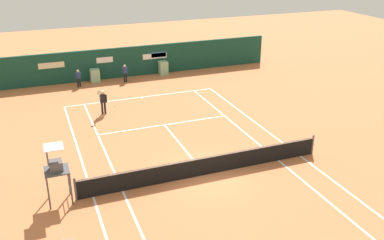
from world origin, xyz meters
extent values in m
plane|color=#C67042|center=(0.00, 0.00, 0.00)|extent=(80.00, 80.00, 0.00)
cube|color=white|center=(0.00, 11.70, 0.00)|extent=(10.60, 0.10, 0.01)
cube|color=white|center=(-5.30, 0.00, 0.00)|extent=(0.10, 23.40, 0.01)
cube|color=white|center=(-4.00, 0.00, 0.00)|extent=(0.10, 23.40, 0.01)
cube|color=white|center=(4.00, 0.00, 0.00)|extent=(0.10, 23.40, 0.01)
cube|color=white|center=(5.30, 0.00, 0.00)|extent=(0.10, 23.40, 0.01)
cube|color=white|center=(0.00, 6.40, 0.00)|extent=(8.00, 0.10, 0.01)
cube|color=white|center=(0.00, 3.20, 0.00)|extent=(0.10, 6.40, 0.01)
cube|color=white|center=(0.00, 11.55, 0.00)|extent=(0.10, 0.24, 0.01)
cylinder|color=#4C4C51|center=(-6.00, 0.00, 0.53)|extent=(0.10, 0.10, 1.07)
cylinder|color=#4C4C51|center=(6.00, 0.00, 0.53)|extent=(0.10, 0.10, 1.07)
cube|color=black|center=(0.00, 0.00, 0.47)|extent=(12.00, 0.03, 0.95)
cube|color=white|center=(0.00, 0.00, 0.92)|extent=(12.00, 0.04, 0.06)
cube|color=#144233|center=(0.00, 17.00, 1.21)|extent=(25.00, 0.24, 2.42)
cube|color=white|center=(-1.51, 16.86, 1.58)|extent=(1.29, 0.02, 0.44)
cube|color=#2D6BA8|center=(2.91, 16.86, 1.61)|extent=(1.26, 0.02, 0.44)
cube|color=beige|center=(-5.55, 16.86, 1.54)|extent=(1.91, 0.02, 0.44)
cube|color=white|center=(2.58, 16.86, 1.51)|extent=(2.02, 0.02, 0.44)
cube|color=#8CB793|center=(-2.44, 16.45, 0.52)|extent=(0.70, 0.70, 1.03)
cube|color=#8CB793|center=(3.14, 16.45, 0.56)|extent=(0.68, 0.70, 1.12)
cylinder|color=#47474C|center=(-6.19, 0.62, 0.74)|extent=(0.07, 0.07, 1.47)
cylinder|color=#47474C|center=(-6.19, -0.28, 0.74)|extent=(0.07, 0.07, 1.47)
cylinder|color=#47474C|center=(-7.09, 0.62, 0.74)|extent=(0.07, 0.07, 1.47)
cylinder|color=#47474C|center=(-7.09, -0.28, 0.74)|extent=(0.07, 0.07, 1.47)
cylinder|color=#47474C|center=(-6.19, 0.17, 0.44)|extent=(0.04, 0.81, 0.04)
cylinder|color=#47474C|center=(-6.19, 0.17, 0.88)|extent=(0.04, 0.81, 0.04)
cube|color=#47474C|center=(-6.64, 0.17, 1.50)|extent=(1.00, 1.00, 0.06)
cube|color=#4C4C51|center=(-6.64, 0.17, 1.73)|extent=(0.52, 0.56, 0.40)
cube|color=#4C4C51|center=(-6.93, 0.17, 2.11)|extent=(0.06, 0.56, 0.45)
cube|color=white|center=(-6.64, 0.17, 2.58)|extent=(0.76, 0.80, 0.04)
cylinder|color=black|center=(-2.97, 9.48, 0.39)|extent=(0.13, 0.13, 0.79)
cylinder|color=black|center=(-3.15, 9.49, 0.39)|extent=(0.13, 0.13, 0.79)
cube|color=black|center=(-3.06, 9.48, 1.06)|extent=(0.37, 0.22, 0.55)
sphere|color=tan|center=(-3.06, 9.48, 1.44)|extent=(0.22, 0.22, 0.22)
cylinder|color=white|center=(-3.06, 9.48, 1.52)|extent=(0.21, 0.21, 0.06)
cylinder|color=black|center=(-2.84, 9.47, 1.02)|extent=(0.08, 0.08, 0.53)
cylinder|color=tan|center=(-3.29, 9.23, 1.29)|extent=(0.12, 0.53, 0.08)
cylinder|color=black|center=(-3.31, 8.97, 1.40)|extent=(0.03, 0.03, 0.22)
torus|color=yellow|center=(-3.31, 8.97, 1.65)|extent=(0.30, 0.04, 0.30)
cylinder|color=silver|center=(-3.31, 8.97, 1.65)|extent=(0.26, 0.02, 0.26)
cylinder|color=black|center=(-0.16, 15.61, 0.35)|extent=(0.11, 0.11, 0.70)
cylinder|color=black|center=(-0.32, 15.59, 0.35)|extent=(0.11, 0.11, 0.70)
cube|color=navy|center=(-0.24, 15.60, 0.95)|extent=(0.33, 0.21, 0.49)
sphere|color=beige|center=(-0.24, 15.60, 1.29)|extent=(0.19, 0.19, 0.19)
cylinder|color=navy|center=(-0.04, 15.62, 0.91)|extent=(0.07, 0.07, 0.47)
cylinder|color=navy|center=(-0.43, 15.58, 0.91)|extent=(0.07, 0.07, 0.47)
cylinder|color=black|center=(-3.71, 15.61, 0.34)|extent=(0.11, 0.11, 0.69)
cylinder|color=black|center=(-3.87, 15.59, 0.34)|extent=(0.11, 0.11, 0.69)
cube|color=navy|center=(-3.79, 15.60, 0.93)|extent=(0.33, 0.22, 0.48)
sphere|color=beige|center=(-3.79, 15.60, 1.26)|extent=(0.19, 0.19, 0.19)
cylinder|color=navy|center=(-3.60, 15.63, 0.89)|extent=(0.07, 0.07, 0.46)
cylinder|color=navy|center=(-3.98, 15.57, 0.89)|extent=(0.07, 0.07, 0.46)
sphere|color=#CCE033|center=(-4.46, 6.43, 0.03)|extent=(0.07, 0.07, 0.07)
sphere|color=#CCE033|center=(-1.76, 1.57, 0.03)|extent=(0.07, 0.07, 0.07)
sphere|color=#CCE033|center=(-2.13, 10.58, 0.03)|extent=(0.07, 0.07, 0.07)
camera|label=1|loc=(-7.08, -16.51, 10.35)|focal=40.51mm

